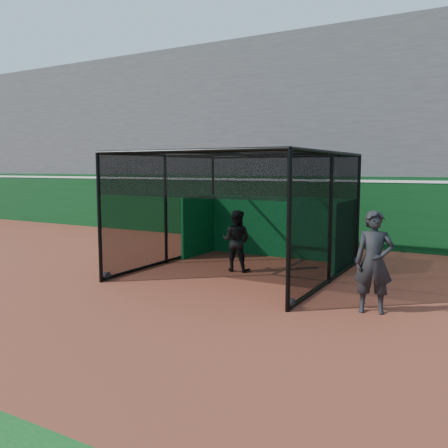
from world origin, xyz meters
The scene contains 6 objects.
ground centered at (0.00, 0.00, 0.00)m, with size 120.00×120.00×0.00m, color brown.
outfield_wall centered at (0.00, 8.50, 1.29)m, with size 50.00×0.50×2.50m.
grandstand centered at (0.00, 12.27, 4.48)m, with size 50.00×7.85×8.95m.
batting_cage centered at (0.35, 2.91, 1.57)m, with size 4.99×5.46×3.15m.
batter centered at (0.18, 3.00, 0.83)m, with size 0.81×0.63×1.66m, color black.
on_deck_player centered at (4.25, 0.98, 0.99)m, with size 0.82×0.65×1.99m.
Camera 1 is at (6.14, -8.23, 2.79)m, focal length 38.00 mm.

